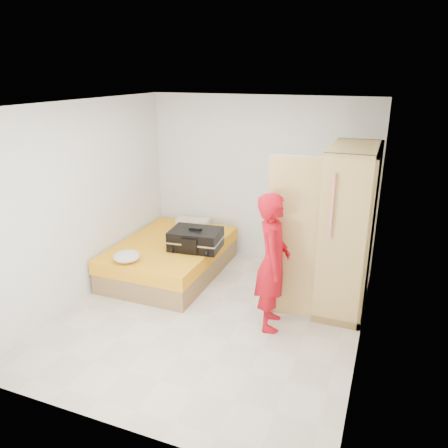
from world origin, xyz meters
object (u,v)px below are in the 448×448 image
at_px(suitcase, 196,239).
at_px(wardrobe, 344,234).
at_px(bed, 171,258).
at_px(round_cushion, 127,256).
at_px(person, 273,262).

bearing_deg(suitcase, wardrobe, -5.10).
bearing_deg(bed, round_cushion, -105.34).
bearing_deg(round_cushion, wardrobe, 15.61).
bearing_deg(suitcase, bed, 166.75).
bearing_deg(round_cushion, suitcase, 47.76).
distance_m(wardrobe, person, 1.07).
distance_m(person, round_cushion, 2.05).
bearing_deg(suitcase, round_cushion, -137.75).
xyz_separation_m(person, suitcase, (-1.35, 0.78, -0.19)).
xyz_separation_m(bed, suitcase, (0.46, -0.06, 0.39)).
bearing_deg(person, bed, 52.00).
bearing_deg(person, suitcase, 47.01).
height_order(suitcase, round_cushion, suitcase).
distance_m(bed, suitcase, 0.60).
xyz_separation_m(bed, person, (1.81, -0.84, 0.58)).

